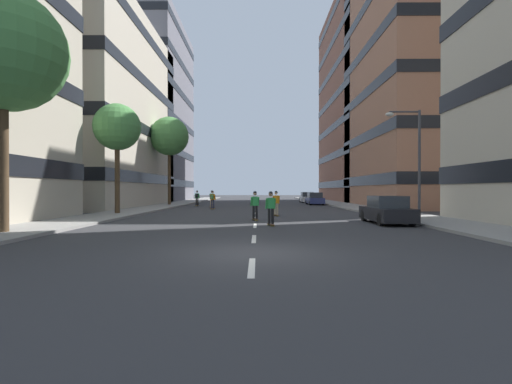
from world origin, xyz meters
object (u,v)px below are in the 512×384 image
(street_tree_near, at_px, (117,128))
(skater_1, at_px, (276,202))
(parked_car_near, at_px, (387,211))
(skater_0, at_px, (255,204))
(skater_2, at_px, (213,199))
(parked_car_far, at_px, (307,198))
(parked_car_mid, at_px, (315,199))
(skater_5, at_px, (197,197))
(skater_4, at_px, (271,207))
(streetlamp_right, at_px, (413,152))
(street_tree_mid, at_px, (3,51))
(street_tree_far, at_px, (169,137))
(skater_3, at_px, (212,198))

(street_tree_near, xyz_separation_m, skater_1, (11.67, -1.14, -5.43))
(street_tree_near, bearing_deg, parked_car_near, -21.16)
(skater_0, bearing_deg, skater_2, 108.19)
(parked_car_far, bearing_deg, parked_car_mid, -90.00)
(parked_car_near, height_order, skater_0, skater_0)
(parked_car_near, bearing_deg, skater_5, 123.35)
(parked_car_far, height_order, skater_4, skater_4)
(parked_car_mid, height_order, skater_4, skater_4)
(street_tree_near, bearing_deg, streetlamp_right, -13.75)
(skater_4, bearing_deg, skater_2, 107.40)
(street_tree_mid, xyz_separation_m, streetlamp_right, (19.73, 7.09, -3.38))
(parked_car_near, distance_m, skater_2, 18.48)
(street_tree_far, distance_m, skater_2, 12.21)
(street_tree_far, xyz_separation_m, skater_2, (6.06, -7.90, -7.07))
(street_tree_mid, relative_size, skater_2, 5.55)
(street_tree_far, bearing_deg, skater_2, -52.52)
(street_tree_far, distance_m, skater_4, 27.17)
(skater_1, bearing_deg, skater_4, -95.16)
(parked_car_far, relative_size, skater_3, 2.47)
(parked_car_far, distance_m, street_tree_near, 31.24)
(street_tree_far, relative_size, skater_4, 5.76)
(parked_car_far, relative_size, skater_2, 2.47)
(parked_car_far, distance_m, skater_3, 18.02)
(skater_3, bearing_deg, skater_0, -74.09)
(skater_1, xyz_separation_m, skater_2, (-5.61, 8.94, 0.03))
(street_tree_far, bearing_deg, parked_car_far, 28.74)
(parked_car_near, xyz_separation_m, street_tree_mid, (-17.45, -5.16, 6.82))
(parked_car_far, xyz_separation_m, street_tree_mid, (-17.45, -37.19, 6.82))
(streetlamp_right, relative_size, skater_4, 3.65)
(parked_car_near, bearing_deg, parked_car_mid, 90.00)
(streetlamp_right, bearing_deg, skater_2, 137.25)
(skater_1, bearing_deg, street_tree_far, 124.70)
(parked_car_far, bearing_deg, skater_3, -131.66)
(parked_car_far, distance_m, skater_5, 17.66)
(street_tree_far, distance_m, skater_3, 9.75)
(streetlamp_right, height_order, skater_1, streetlamp_right)
(parked_car_near, distance_m, skater_4, 6.55)
(street_tree_mid, height_order, skater_4, street_tree_mid)
(street_tree_mid, bearing_deg, streetlamp_right, 19.76)
(street_tree_far, xyz_separation_m, streetlamp_right, (19.73, -20.54, -3.95))
(parked_car_near, bearing_deg, skater_2, 128.03)
(parked_car_near, xyz_separation_m, skater_2, (-11.39, 14.56, 0.32))
(parked_car_mid, xyz_separation_m, streetlamp_right, (2.28, -23.13, 3.44))
(street_tree_far, relative_size, skater_5, 5.76)
(street_tree_near, height_order, skater_0, street_tree_near)
(skater_2, bearing_deg, street_tree_far, 127.48)
(parked_car_far, relative_size, street_tree_near, 0.55)
(parked_car_near, height_order, parked_car_far, same)
(skater_2, bearing_deg, street_tree_near, -127.82)
(parked_car_near, relative_size, skater_3, 2.47)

